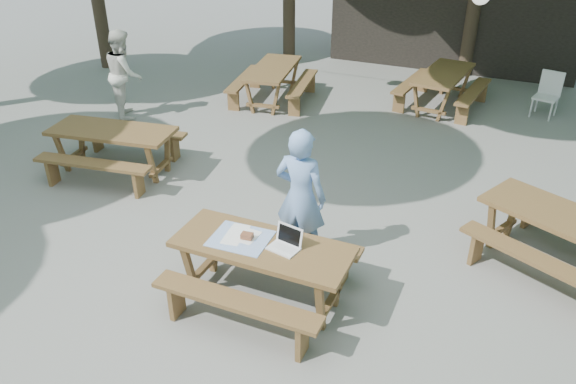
{
  "coord_description": "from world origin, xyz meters",
  "views": [
    {
      "loc": [
        2.47,
        -5.12,
        4.29
      ],
      "look_at": [
        0.16,
        0.12,
        1.05
      ],
      "focal_mm": 35.0,
      "sensor_mm": 36.0,
      "label": 1
    }
  ],
  "objects_px": {
    "woman": "(301,197)",
    "second_person": "(124,74)",
    "main_picnic_table": "(263,271)",
    "plastic_chair": "(544,104)",
    "picnic_table_nw": "(115,150)"
  },
  "relations": [
    {
      "from": "picnic_table_nw",
      "to": "second_person",
      "type": "distance_m",
      "value": 2.62
    },
    {
      "from": "woman",
      "to": "plastic_chair",
      "type": "relative_size",
      "value": 1.98
    },
    {
      "from": "woman",
      "to": "second_person",
      "type": "height_order",
      "value": "woman"
    },
    {
      "from": "picnic_table_nw",
      "to": "woman",
      "type": "distance_m",
      "value": 3.88
    },
    {
      "from": "plastic_chair",
      "to": "main_picnic_table",
      "type": "bearing_deg",
      "value": -96.13
    },
    {
      "from": "main_picnic_table",
      "to": "plastic_chair",
      "type": "relative_size",
      "value": 2.22
    },
    {
      "from": "picnic_table_nw",
      "to": "second_person",
      "type": "xyz_separation_m",
      "value": [
        -1.41,
        2.15,
        0.48
      ]
    },
    {
      "from": "woman",
      "to": "second_person",
      "type": "distance_m",
      "value": 6.02
    },
    {
      "from": "main_picnic_table",
      "to": "second_person",
      "type": "relative_size",
      "value": 1.16
    },
    {
      "from": "picnic_table_nw",
      "to": "main_picnic_table",
      "type": "bearing_deg",
      "value": -36.77
    },
    {
      "from": "woman",
      "to": "second_person",
      "type": "relative_size",
      "value": 1.03
    },
    {
      "from": "second_person",
      "to": "picnic_table_nw",
      "type": "bearing_deg",
      "value": 173.34
    },
    {
      "from": "main_picnic_table",
      "to": "second_person",
      "type": "height_order",
      "value": "second_person"
    },
    {
      "from": "main_picnic_table",
      "to": "plastic_chair",
      "type": "distance_m",
      "value": 7.89
    },
    {
      "from": "woman",
      "to": "main_picnic_table",
      "type": "bearing_deg",
      "value": 85.68
    }
  ]
}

